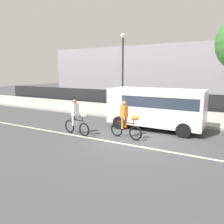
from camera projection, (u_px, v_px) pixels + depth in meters
ground_plane at (130, 141)px, 9.84m from camera, size 80.00×80.00×0.00m
road_centre_line at (125, 144)px, 9.41m from camera, size 36.00×0.14×0.01m
sidewalk_curb at (168, 115)px, 15.42m from camera, size 60.00×5.00×0.15m
fence_line at (178, 101)px, 17.80m from camera, size 40.00×0.08×1.40m
building_backdrop at (170, 73)px, 26.20m from camera, size 28.00×8.00×5.93m
parade_cyclist_zebra at (77, 118)px, 10.72m from camera, size 1.71×0.53×1.92m
parade_cyclist_orange at (126, 121)px, 10.11m from camera, size 1.71×0.52×1.92m
parked_van_white at (157, 106)px, 11.76m from camera, size 5.00×2.22×2.18m
street_lamp_post at (123, 60)px, 17.16m from camera, size 0.36×0.36×5.86m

